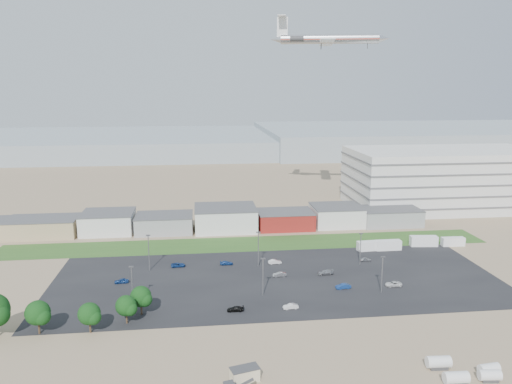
{
  "coord_description": "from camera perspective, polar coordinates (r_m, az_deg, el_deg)",
  "views": [
    {
      "loc": [
        -15.4,
        -105.59,
        50.76
      ],
      "look_at": [
        -0.46,
        22.0,
        23.86
      ],
      "focal_mm": 35.0,
      "sensor_mm": 36.0,
      "label": 1
    }
  ],
  "objects": [
    {
      "name": "lightpole_front_l",
      "position": [
        123.84,
        -13.97,
        -10.33
      ],
      "size": [
        1.13,
        0.47,
        9.59
      ],
      "primitive_type": null,
      "color": "slate",
      "rests_on": "ground"
    },
    {
      "name": "grass_strip",
      "position": [
        166.27,
        -1.05,
        -5.95
      ],
      "size": [
        160.0,
        16.0,
        0.02
      ],
      "primitive_type": "cube",
      "color": "#2D5620",
      "rests_on": "ground"
    },
    {
      "name": "lightpole_back_l",
      "position": [
        144.71,
        -12.15,
        -6.8
      ],
      "size": [
        1.22,
        0.51,
        10.4
      ],
      "primitive_type": null,
      "color": "slate",
      "rests_on": "ground"
    },
    {
      "name": "lightpole_front_r",
      "position": [
        130.74,
        14.2,
        -9.14
      ],
      "size": [
        1.13,
        0.47,
        9.57
      ],
      "primitive_type": null,
      "color": "slate",
      "rests_on": "ground"
    },
    {
      "name": "storage_tank_nw",
      "position": [
        102.62,
        20.13,
        -17.76
      ],
      "size": [
        4.5,
        2.45,
        2.63
      ],
      "primitive_type": null,
      "rotation": [
        0.0,
        0.0,
        -0.06
      ],
      "color": "silver",
      "rests_on": "ground"
    },
    {
      "name": "box_trailer_b",
      "position": [
        165.48,
        14.86,
        -5.89
      ],
      "size": [
        8.26,
        2.66,
        3.09
      ],
      "primitive_type": null,
      "rotation": [
        0.0,
        0.0,
        0.01
      ],
      "color": "silver",
      "rests_on": "ground"
    },
    {
      "name": "tree_mid",
      "position": [
        113.4,
        -18.51,
        -13.3
      ],
      "size": [
        5.04,
        5.04,
        7.55
      ],
      "primitive_type": null,
      "color": "black",
      "rests_on": "ground"
    },
    {
      "name": "parked_car_0",
      "position": [
        137.02,
        15.42,
        -10.09
      ],
      "size": [
        4.36,
        2.07,
        1.2
      ],
      "primitive_type": "imported",
      "rotation": [
        0.0,
        0.0,
        -1.55
      ],
      "color": "silver",
      "rests_on": "ground"
    },
    {
      "name": "parked_car_5",
      "position": [
        138.8,
        -15.12,
        -9.78
      ],
      "size": [
        3.79,
        1.78,
        1.25
      ],
      "primitive_type": "imported",
      "rotation": [
        0.0,
        0.0,
        -1.49
      ],
      "color": "navy",
      "rests_on": "ground"
    },
    {
      "name": "storage_tank_ne",
      "position": [
        104.27,
        25.08,
        -17.81
      ],
      "size": [
        3.92,
        2.28,
        2.24
      ],
      "primitive_type": null,
      "rotation": [
        0.0,
        0.0,
        0.12
      ],
      "color": "silver",
      "rests_on": "ground"
    },
    {
      "name": "parking_lot",
      "position": [
        136.98,
        2.4,
        -9.93
      ],
      "size": [
        120.0,
        50.0,
        0.01
      ],
      "primitive_type": "cube",
      "color": "black",
      "rests_on": "ground"
    },
    {
      "name": "lightpole_back_r",
      "position": [
        149.24,
        11.85,
        -6.39
      ],
      "size": [
        1.12,
        0.46,
        9.48
      ],
      "primitive_type": null,
      "color": "slate",
      "rests_on": "ground"
    },
    {
      "name": "parked_car_6",
      "position": [
        147.53,
        -3.4,
        -8.09
      ],
      "size": [
        3.79,
        1.55,
        1.1
      ],
      "primitive_type": "imported",
      "rotation": [
        0.0,
        0.0,
        1.57
      ],
      "color": "navy",
      "rests_on": "ground"
    },
    {
      "name": "parked_car_12",
      "position": [
        141.14,
        7.92,
        -9.09
      ],
      "size": [
        4.6,
        2.16,
        1.3
      ],
      "primitive_type": "imported",
      "rotation": [
        0.0,
        0.0,
        -1.49
      ],
      "color": "#A5A5AA",
      "rests_on": "ground"
    },
    {
      "name": "tree_near",
      "position": [
        118.64,
        -13.02,
        -11.79
      ],
      "size": [
        5.11,
        5.11,
        7.66
      ],
      "primitive_type": null,
      "color": "black",
      "rests_on": "ground"
    },
    {
      "name": "storage_tank_se",
      "position": [
        102.25,
        25.14,
        -18.42
      ],
      "size": [
        3.98,
        2.27,
        2.29
      ],
      "primitive_type": null,
      "rotation": [
        0.0,
        0.0,
        -0.1
      ],
      "color": "silver",
      "rests_on": "ground"
    },
    {
      "name": "box_trailer_d",
      "position": [
        176.28,
        21.58,
        -5.29
      ],
      "size": [
        7.52,
        2.57,
        2.79
      ],
      "primitive_type": null,
      "rotation": [
        0.0,
        0.0,
        -0.03
      ],
      "color": "silver",
      "rests_on": "ground"
    },
    {
      "name": "parking_garage",
      "position": [
        229.8,
        20.74,
        1.47
      ],
      "size": [
        80.0,
        40.0,
        25.0
      ],
      "primitive_type": "cube",
      "color": "silver",
      "rests_on": "ground"
    },
    {
      "name": "airliner",
      "position": [
        211.92,
        8.39,
        16.92
      ],
      "size": [
        53.72,
        42.16,
        14.12
      ],
      "primitive_type": null,
      "rotation": [
        0.0,
        0.0,
        -0.22
      ],
      "color": "silver"
    },
    {
      "name": "storage_tank_sw",
      "position": [
        99.03,
        21.9,
        -19.08
      ],
      "size": [
        4.34,
        2.31,
        2.55
      ],
      "primitive_type": null,
      "rotation": [
        0.0,
        0.0,
        -0.04
      ],
      "color": "silver",
      "rests_on": "ground"
    },
    {
      "name": "building_row",
      "position": [
        182.68,
        -6.97,
        -3.09
      ],
      "size": [
        170.0,
        20.0,
        8.0
      ],
      "primitive_type": null,
      "color": "silver",
      "rests_on": "ground"
    },
    {
      "name": "tree_left",
      "position": [
        116.61,
        -23.66,
        -12.79
      ],
      "size": [
        5.53,
        5.53,
        8.3
      ],
      "primitive_type": null,
      "color": "black",
      "rests_on": "ground"
    },
    {
      "name": "hills_backdrop",
      "position": [
        426.74,
        0.82,
        5.6
      ],
      "size": [
        700.0,
        200.0,
        9.0
      ],
      "primitive_type": null,
      "color": "gray",
      "rests_on": "ground"
    },
    {
      "name": "parked_car_1",
      "position": [
        132.63,
        9.94,
        -10.56
      ],
      "size": [
        4.07,
        1.77,
        1.3
      ],
      "primitive_type": "imported",
      "rotation": [
        0.0,
        0.0,
        -1.47
      ],
      "color": "navy",
      "rests_on": "ground"
    },
    {
      "name": "parked_car_13",
      "position": [
        120.03,
        3.98,
        -12.91
      ],
      "size": [
        3.69,
        1.55,
        1.19
      ],
      "primitive_type": "imported",
      "rotation": [
        0.0,
        0.0,
        -1.49
      ],
      "color": "silver",
      "rests_on": "ground"
    },
    {
      "name": "parked_car_9",
      "position": [
        147.38,
        -8.88,
        -8.23
      ],
      "size": [
        4.3,
        2.27,
        1.15
      ],
      "primitive_type": "imported",
      "rotation": [
        0.0,
        0.0,
        1.66
      ],
      "color": "navy",
      "rests_on": "ground"
    },
    {
      "name": "lightpole_front_m",
      "position": [
        125.07,
        0.8,
        -9.69
      ],
      "size": [
        1.15,
        0.48,
        9.79
      ],
      "primitive_type": null,
      "color": "slate",
      "rests_on": "ground"
    },
    {
      "name": "box_trailer_a",
      "position": [
        163.59,
        12.84,
        -6.01
      ],
      "size": [
        8.04,
        2.98,
        2.96
      ],
      "primitive_type": null,
      "rotation": [
        0.0,
        0.0,
        0.07
      ],
      "color": "silver",
      "rests_on": "ground"
    },
    {
      "name": "parked_car_7",
      "position": [
        138.65,
        2.71,
        -9.39
      ],
      "size": [
        3.79,
        1.45,
        1.23
      ],
      "primitive_type": "imported",
      "rotation": [
        0.0,
        0.0,
        -1.53
      ],
      "color": "#A5A5AA",
      "rests_on": "ground"
    },
    {
      "name": "parked_car_3",
      "position": [
        118.69,
        -2.37,
        -13.2
      ],
      "size": [
        3.96,
        1.74,
        1.13
      ],
      "primitive_type": "imported",
      "rotation": [
        0.0,
        0.0,
        -1.61
      ],
      "color": "black",
      "rests_on": "ground"
    },
    {
      "name": "lightpole_back_m",
      "position": [
        144.45,
        0.27,
        -6.57
      ],
      "size": [
        1.22,
        0.51,
        10.37
      ],
      "primitive_type": null,
      "color": "slate",
      "rests_on": "ground"
    },
    {
      "name": "box_trailer_c",
      "position": [
        172.77,
        18.61,
        -5.33
      ],
      "size": [
        8.99,
        3.62,
        3.28
      ],
      "primitive_type": null,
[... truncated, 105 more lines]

